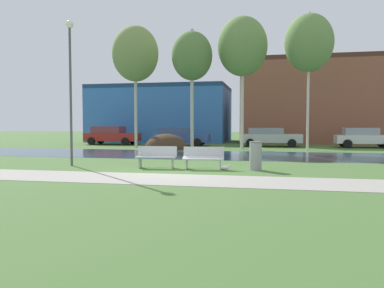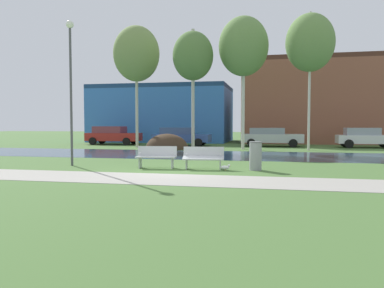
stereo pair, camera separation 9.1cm
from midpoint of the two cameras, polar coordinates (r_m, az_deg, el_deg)
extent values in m
plane|color=#476B33|center=(23.89, 3.38, -1.24)|extent=(120.00, 120.00, 0.00)
cube|color=#9E998E|center=(12.37, -4.84, -5.21)|extent=(60.00, 2.48, 0.01)
cube|color=#2D475B|center=(21.91, 2.60, -1.61)|extent=(80.00, 6.39, 0.01)
ellipsoid|color=#423021|center=(27.11, -3.66, -0.74)|extent=(3.04, 2.61, 2.17)
cube|color=#B2B5B7|center=(15.29, -5.22, -1.95)|extent=(1.64, 0.66, 0.05)
cube|color=#B2B5B7|center=(15.55, -5.03, -1.06)|extent=(1.60, 0.26, 0.40)
cube|color=#B2B5B7|center=(15.50, -7.56, -2.73)|extent=(0.09, 0.43, 0.45)
cube|color=#B2B5B7|center=(15.26, -2.75, -2.80)|extent=(0.09, 0.43, 0.45)
cylinder|color=#B2B5B7|center=(15.43, -7.60, -1.40)|extent=(0.07, 0.28, 0.04)
cylinder|color=#B2B5B7|center=(15.19, -2.78, -1.45)|extent=(0.07, 0.28, 0.04)
cube|color=#B2B5B7|center=(14.84, 1.87, -2.09)|extent=(1.64, 0.66, 0.15)
cube|color=#B2B5B7|center=(15.10, 1.94, -1.17)|extent=(1.60, 0.26, 0.40)
cube|color=#B2B5B7|center=(14.98, -0.63, -2.91)|extent=(0.09, 0.43, 0.45)
cube|color=#B2B5B7|center=(14.89, 4.40, -2.95)|extent=(0.09, 0.43, 0.45)
cylinder|color=#B2B5B7|center=(14.90, -0.64, -1.53)|extent=(0.07, 0.28, 0.04)
cylinder|color=#B2B5B7|center=(14.82, 4.41, -1.56)|extent=(0.07, 0.28, 0.04)
cylinder|color=gray|center=(14.83, 9.62, -1.75)|extent=(0.47, 0.47, 1.10)
torus|color=#545557|center=(14.80, 9.64, 0.25)|extent=(0.49, 0.49, 0.04)
ellipsoid|color=white|center=(14.56, 5.12, -3.51)|extent=(0.33, 0.15, 0.15)
sphere|color=white|center=(14.53, 5.70, -3.23)|extent=(0.11, 0.11, 0.11)
cone|color=gold|center=(14.52, 5.93, -3.23)|extent=(0.06, 0.03, 0.03)
cylinder|color=gold|center=(14.53, 5.17, -3.80)|extent=(0.01, 0.01, 0.10)
cylinder|color=gold|center=(14.59, 5.19, -3.77)|extent=(0.01, 0.01, 0.10)
cylinder|color=#4C4C51|center=(16.98, -17.44, 6.64)|extent=(0.10, 0.10, 5.77)
sphere|color=white|center=(17.45, -17.61, 16.64)|extent=(0.32, 0.32, 0.32)
cylinder|color=#BCB7A8|center=(29.34, -8.16, 8.33)|extent=(0.22, 0.22, 9.01)
ellipsoid|color=olive|center=(29.68, -8.20, 13.18)|extent=(3.45, 3.45, 4.14)
cylinder|color=#BCB7A8|center=(26.84, 0.24, 8.11)|extent=(0.23, 0.23, 8.31)
ellipsoid|color=#567A3D|center=(27.14, 0.24, 13.01)|extent=(2.82, 2.82, 3.38)
cylinder|color=beige|center=(27.17, 7.74, 8.93)|extent=(0.23, 0.23, 9.16)
ellipsoid|color=#668947|center=(27.56, 7.78, 14.24)|extent=(3.44, 3.44, 4.12)
cylinder|color=beige|center=(26.97, 17.20, 8.88)|extent=(0.16, 0.16, 9.18)
ellipsoid|color=#668947|center=(27.36, 17.29, 14.24)|extent=(3.20, 3.20, 3.85)
cube|color=maroon|center=(33.56, -11.51, 1.05)|extent=(4.59, 1.81, 0.67)
cube|color=brown|center=(33.70, -12.10, 2.11)|extent=(2.57, 1.59, 0.57)
cylinder|color=black|center=(33.85, -8.54, 0.53)|extent=(0.64, 0.22, 0.64)
cylinder|color=black|center=(32.17, -9.66, 0.39)|extent=(0.64, 0.22, 0.64)
cylinder|color=black|center=(35.02, -13.20, 0.56)|extent=(0.64, 0.22, 0.64)
cylinder|color=black|center=(33.40, -14.50, 0.43)|extent=(0.64, 0.22, 0.64)
cube|color=#2D4793|center=(30.99, -1.44, 0.90)|extent=(4.64, 1.75, 0.61)
cube|color=#32457F|center=(31.06, -2.10, 1.96)|extent=(2.60, 1.53, 0.54)
cylinder|color=black|center=(31.54, 1.63, 0.38)|extent=(0.64, 0.22, 0.64)
cylinder|color=black|center=(29.83, 1.04, 0.23)|extent=(0.64, 0.22, 0.64)
cylinder|color=black|center=(32.23, -3.73, 0.43)|extent=(0.64, 0.22, 0.64)
cylinder|color=black|center=(30.56, -4.60, 0.29)|extent=(0.64, 0.22, 0.64)
cube|color=#B2B5BC|center=(30.58, 11.93, 0.85)|extent=(4.73, 1.90, 0.66)
cube|color=gray|center=(30.57, 11.23, 1.93)|extent=(2.65, 1.67, 0.48)
cylinder|color=black|center=(31.58, 14.75, 0.28)|extent=(0.64, 0.22, 0.64)
cylinder|color=black|center=(29.69, 14.93, 0.11)|extent=(0.64, 0.22, 0.64)
cylinder|color=black|center=(31.58, 9.09, 0.34)|extent=(0.64, 0.22, 0.64)
cylinder|color=black|center=(29.69, 8.91, 0.18)|extent=(0.64, 0.22, 0.64)
cube|color=silver|center=(31.16, 24.65, 0.64)|extent=(4.19, 1.79, 0.62)
cube|color=#949AAC|center=(31.07, 24.07, 1.72)|extent=(2.35, 1.57, 0.55)
cylinder|color=black|center=(32.37, 26.67, 0.13)|extent=(0.64, 0.22, 0.64)
cylinder|color=black|center=(31.77, 21.85, 0.18)|extent=(0.64, 0.22, 0.64)
cylinder|color=black|center=(30.02, 22.44, 0.02)|extent=(0.64, 0.22, 0.64)
cube|color=#3870C6|center=(39.44, -4.24, 4.19)|extent=(13.48, 7.99, 5.17)
cube|color=navy|center=(39.59, -4.26, 8.22)|extent=(13.48, 7.99, 0.40)
cube|color=brown|center=(38.11, 19.68, 5.70)|extent=(15.61, 7.21, 7.35)
cube|color=#4E2C21|center=(38.50, 19.79, 11.47)|extent=(15.61, 7.21, 0.40)
camera|label=1|loc=(0.05, -89.83, 0.01)|focal=35.77mm
camera|label=2|loc=(0.05, 90.17, -0.01)|focal=35.77mm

